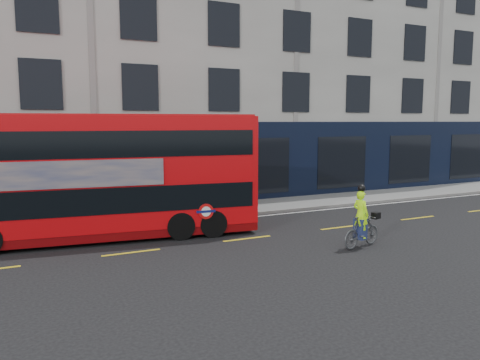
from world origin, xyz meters
TOP-DOWN VIEW (x-y plane):
  - ground at (0.00, 0.00)m, footprint 120.00×120.00m
  - pavement at (0.00, 6.50)m, footprint 60.00×3.00m
  - kerb at (0.00, 5.00)m, footprint 60.00×0.12m
  - building_terrace at (0.00, 12.94)m, footprint 50.00×10.07m
  - road_edge_line at (0.00, 4.70)m, footprint 58.00×0.10m
  - lane_dashes at (0.00, 1.50)m, footprint 58.00×0.12m
  - bus at (-0.41, 3.73)m, footprint 10.80×3.65m
  - cyclist at (6.82, -1.08)m, footprint 1.78×0.86m

SIDE VIEW (x-z plane):
  - ground at x=0.00m, z-range 0.00..0.00m
  - road_edge_line at x=0.00m, z-range 0.00..0.01m
  - lane_dashes at x=0.00m, z-range 0.00..0.01m
  - pavement at x=0.00m, z-range 0.00..0.12m
  - kerb at x=0.00m, z-range 0.00..0.13m
  - cyclist at x=6.82m, z-range -0.34..1.71m
  - bus at x=-0.41m, z-range 0.05..4.33m
  - building_terrace at x=0.00m, z-range -0.01..14.99m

